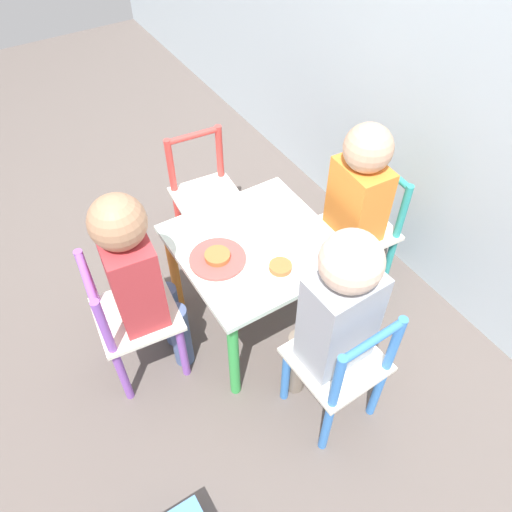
# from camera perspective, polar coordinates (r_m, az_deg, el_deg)

# --- Properties ---
(ground_plane) EXTENTS (6.00, 6.00, 0.00)m
(ground_plane) POSITION_cam_1_polar(r_m,az_deg,el_deg) (2.00, 0.00, -7.14)
(ground_plane) COLOR #5B514C
(kids_table) EXTENTS (0.52, 0.52, 0.43)m
(kids_table) POSITION_cam_1_polar(r_m,az_deg,el_deg) (1.72, 0.00, -0.16)
(kids_table) COLOR silver
(kids_table) RESTS_ON ground_plane
(chair_purple) EXTENTS (0.29, 0.29, 0.54)m
(chair_purple) POSITION_cam_1_polar(r_m,az_deg,el_deg) (1.72, -14.09, -7.16)
(chair_purple) COLOR silver
(chair_purple) RESTS_ON ground_plane
(chair_blue) EXTENTS (0.27, 0.27, 0.54)m
(chair_blue) POSITION_cam_1_polar(r_m,az_deg,el_deg) (1.59, 9.59, -12.57)
(chair_blue) COLOR silver
(chair_blue) RESTS_ON ground_plane
(chair_teal) EXTENTS (0.27, 0.27, 0.54)m
(chair_teal) POSITION_cam_1_polar(r_m,az_deg,el_deg) (1.98, 11.81, 2.75)
(chair_teal) COLOR silver
(chair_teal) RESTS_ON ground_plane
(chair_red) EXTENTS (0.28, 0.28, 0.54)m
(chair_red) POSITION_cam_1_polar(r_m,az_deg,el_deg) (2.09, -5.71, 6.47)
(chair_red) COLOR silver
(chair_red) RESTS_ON ground_plane
(child_front) EXTENTS (0.21, 0.22, 0.78)m
(child_front) POSITION_cam_1_polar(r_m,az_deg,el_deg) (1.57, -13.31, -2.10)
(child_front) COLOR #4C608E
(child_front) RESTS_ON ground_plane
(child_right) EXTENTS (0.22, 0.21, 0.80)m
(child_right) POSITION_cam_1_polar(r_m,az_deg,el_deg) (1.43, 9.10, -6.51)
(child_right) COLOR #7A6B5B
(child_right) RESTS_ON ground_plane
(child_back) EXTENTS (0.21, 0.22, 0.75)m
(child_back) POSITION_cam_1_polar(r_m,az_deg,el_deg) (1.82, 11.18, 6.42)
(child_back) COLOR #4C608E
(child_back) RESTS_ON ground_plane
(plate_front) EXTENTS (0.19, 0.19, 0.03)m
(plate_front) POSITION_cam_1_polar(r_m,az_deg,el_deg) (1.62, -4.41, -0.24)
(plate_front) COLOR #E54C47
(plate_front) RESTS_ON kids_table
(plate_right) EXTENTS (0.16, 0.16, 0.03)m
(plate_right) POSITION_cam_1_polar(r_m,az_deg,el_deg) (1.58, 2.80, -1.50)
(plate_right) COLOR white
(plate_right) RESTS_ON kids_table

